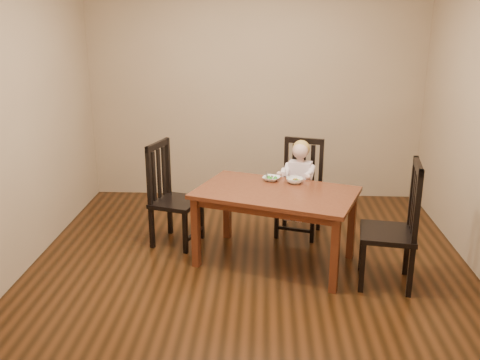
{
  "coord_description": "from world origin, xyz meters",
  "views": [
    {
      "loc": [
        0.12,
        -4.41,
        2.22
      ],
      "look_at": [
        -0.1,
        0.25,
        0.74
      ],
      "focal_mm": 40.0,
      "sensor_mm": 36.0,
      "label": 1
    }
  ],
  "objects_px": {
    "chair_right": "(395,227)",
    "toddler": "(300,178)",
    "dining_table": "(276,199)",
    "bowl_veg": "(295,181)",
    "chair_child": "(300,189)",
    "bowl_peas": "(271,179)",
    "chair_left": "(172,196)"
  },
  "relations": [
    {
      "from": "chair_right",
      "to": "bowl_peas",
      "type": "height_order",
      "value": "chair_right"
    },
    {
      "from": "chair_child",
      "to": "bowl_veg",
      "type": "height_order",
      "value": "chair_child"
    },
    {
      "from": "chair_left",
      "to": "bowl_peas",
      "type": "distance_m",
      "value": 1.0
    },
    {
      "from": "chair_right",
      "to": "dining_table",
      "type": "bearing_deg",
      "value": 78.98
    },
    {
      "from": "toddler",
      "to": "bowl_peas",
      "type": "relative_size",
      "value": 3.28
    },
    {
      "from": "dining_table",
      "to": "chair_right",
      "type": "relative_size",
      "value": 1.47
    },
    {
      "from": "chair_right",
      "to": "bowl_peas",
      "type": "relative_size",
      "value": 6.8
    },
    {
      "from": "chair_child",
      "to": "chair_right",
      "type": "relative_size",
      "value": 0.92
    },
    {
      "from": "dining_table",
      "to": "chair_left",
      "type": "bearing_deg",
      "value": 158.63
    },
    {
      "from": "chair_child",
      "to": "bowl_veg",
      "type": "bearing_deg",
      "value": 95.54
    },
    {
      "from": "toddler",
      "to": "bowl_veg",
      "type": "distance_m",
      "value": 0.45
    },
    {
      "from": "dining_table",
      "to": "chair_right",
      "type": "height_order",
      "value": "chair_right"
    },
    {
      "from": "chair_child",
      "to": "toddler",
      "type": "bearing_deg",
      "value": 90.0
    },
    {
      "from": "dining_table",
      "to": "chair_right",
      "type": "bearing_deg",
      "value": -20.54
    },
    {
      "from": "bowl_peas",
      "to": "chair_child",
      "type": "bearing_deg",
      "value": 53.7
    },
    {
      "from": "bowl_peas",
      "to": "toddler",
      "type": "bearing_deg",
      "value": 51.54
    },
    {
      "from": "chair_left",
      "to": "bowl_peas",
      "type": "relative_size",
      "value": 6.45
    },
    {
      "from": "chair_left",
      "to": "bowl_veg",
      "type": "xyz_separation_m",
      "value": [
        1.19,
        -0.16,
        0.23
      ]
    },
    {
      "from": "dining_table",
      "to": "bowl_veg",
      "type": "distance_m",
      "value": 0.31
    },
    {
      "from": "chair_right",
      "to": "toddler",
      "type": "height_order",
      "value": "chair_right"
    },
    {
      "from": "toddler",
      "to": "dining_table",
      "type": "bearing_deg",
      "value": 85.02
    },
    {
      "from": "chair_left",
      "to": "toddler",
      "type": "bearing_deg",
      "value": 119.6
    },
    {
      "from": "chair_child",
      "to": "toddler",
      "type": "distance_m",
      "value": 0.14
    },
    {
      "from": "toddler",
      "to": "bowl_veg",
      "type": "bearing_deg",
      "value": 96.17
    },
    {
      "from": "dining_table",
      "to": "toddler",
      "type": "relative_size",
      "value": 3.05
    },
    {
      "from": "dining_table",
      "to": "toddler",
      "type": "bearing_deg",
      "value": 69.26
    },
    {
      "from": "dining_table",
      "to": "bowl_veg",
      "type": "relative_size",
      "value": 10.07
    },
    {
      "from": "dining_table",
      "to": "chair_child",
      "type": "height_order",
      "value": "chair_child"
    },
    {
      "from": "chair_left",
      "to": "bowl_veg",
      "type": "relative_size",
      "value": 6.49
    },
    {
      "from": "dining_table",
      "to": "chair_child",
      "type": "bearing_deg",
      "value": 69.59
    },
    {
      "from": "chair_child",
      "to": "bowl_peas",
      "type": "distance_m",
      "value": 0.57
    },
    {
      "from": "chair_right",
      "to": "toddler",
      "type": "xyz_separation_m",
      "value": [
        -0.73,
        1.03,
        0.09
      ]
    }
  ]
}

